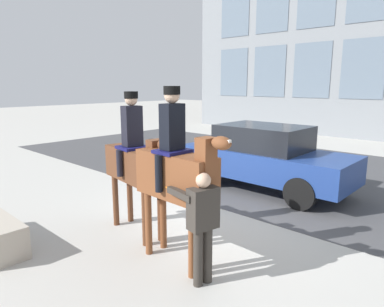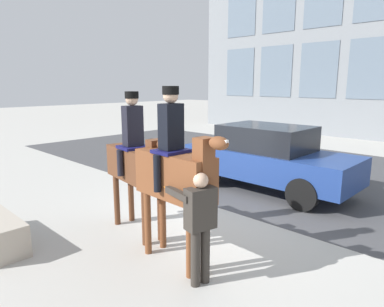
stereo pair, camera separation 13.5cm
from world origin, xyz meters
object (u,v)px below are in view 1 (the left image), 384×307
(pedestrian_bystander, at_px, (202,220))
(mounted_horse_lead, at_px, (136,162))
(street_car_near_lane, at_px, (265,157))
(mounted_horse_companion, at_px, (177,172))

(pedestrian_bystander, bearing_deg, mounted_horse_lead, -0.34)
(pedestrian_bystander, distance_m, street_car_near_lane, 4.71)
(pedestrian_bystander, relative_size, street_car_near_lane, 0.36)
(mounted_horse_lead, distance_m, mounted_horse_companion, 1.31)
(street_car_near_lane, bearing_deg, mounted_horse_companion, -76.48)
(mounted_horse_companion, xyz_separation_m, pedestrian_bystander, (0.65, -0.20, -0.50))
(mounted_horse_lead, xyz_separation_m, mounted_horse_companion, (1.28, -0.25, 0.08))
(mounted_horse_lead, bearing_deg, pedestrian_bystander, -4.29)
(mounted_horse_companion, bearing_deg, mounted_horse_lead, 170.82)
(mounted_horse_companion, bearing_deg, pedestrian_bystander, -14.72)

